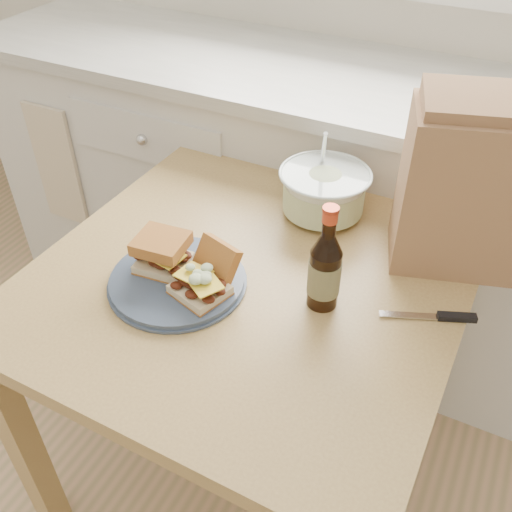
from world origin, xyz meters
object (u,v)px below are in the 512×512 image
at_px(beer_bottle, 325,270).
at_px(paper_bag, 467,191).
at_px(dining_table, 250,309).
at_px(plate, 177,281).
at_px(coleslaw_bowl, 324,193).

height_order(beer_bottle, paper_bag, paper_bag).
bearing_deg(beer_bottle, paper_bag, 73.39).
relative_size(dining_table, beer_bottle, 3.88).
distance_m(dining_table, paper_bag, 0.54).
bearing_deg(paper_bag, dining_table, -162.78).
distance_m(plate, coleslaw_bowl, 0.43).
relative_size(plate, coleslaw_bowl, 1.28).
xyz_separation_m(plate, paper_bag, (0.50, 0.36, 0.17)).
bearing_deg(dining_table, plate, -139.67).
height_order(plate, coleslaw_bowl, coleslaw_bowl).
relative_size(plate, paper_bag, 0.81).
xyz_separation_m(plate, beer_bottle, (0.30, 0.09, 0.08)).
bearing_deg(beer_bottle, dining_table, -164.71).
distance_m(beer_bottle, paper_bag, 0.35).
distance_m(dining_table, coleslaw_bowl, 0.34).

